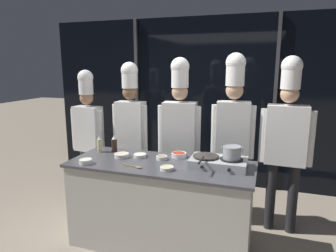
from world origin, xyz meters
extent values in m
plane|color=gray|center=(0.00, 0.00, 0.00)|extent=(24.00, 24.00, 0.00)
cube|color=black|center=(0.00, 1.98, 1.35)|extent=(5.33, 0.04, 2.70)
cube|color=#47474C|center=(-1.13, 1.93, 1.35)|extent=(0.05, 0.05, 2.70)
cube|color=#47474C|center=(1.13, 1.93, 1.35)|extent=(0.05, 0.05, 2.70)
cube|color=beige|center=(0.00, 0.00, 0.45)|extent=(1.89, 0.73, 0.91)
cube|color=#47474C|center=(0.00, 0.00, 0.92)|extent=(1.95, 0.76, 0.03)
cube|color=#B2B5BA|center=(0.60, 0.08, 0.98)|extent=(0.56, 0.35, 0.09)
cylinder|color=black|center=(0.47, 0.08, 1.03)|extent=(0.23, 0.23, 0.01)
cylinder|color=black|center=(0.47, -0.11, 0.98)|extent=(0.03, 0.01, 0.03)
cylinder|color=black|center=(0.73, 0.08, 1.03)|extent=(0.23, 0.23, 0.01)
cylinder|color=black|center=(0.73, -0.11, 0.98)|extent=(0.03, 0.01, 0.03)
cylinder|color=#38332D|center=(0.47, 0.08, 1.04)|extent=(0.26, 0.26, 0.01)
cone|color=#38332D|center=(0.47, 0.08, 1.06)|extent=(0.27, 0.27, 0.04)
cylinder|color=black|center=(0.47, -0.15, 1.07)|extent=(0.02, 0.21, 0.02)
cylinder|color=#93969B|center=(0.73, 0.08, 1.10)|extent=(0.18, 0.18, 0.12)
torus|color=#93969B|center=(0.73, 0.08, 1.16)|extent=(0.19, 0.19, 0.01)
torus|color=#93969B|center=(0.62, 0.08, 1.14)|extent=(0.01, 0.05, 0.05)
torus|color=#93969B|center=(0.83, 0.08, 1.14)|extent=(0.01, 0.05, 0.05)
cylinder|color=beige|center=(-0.82, 0.16, 1.01)|extent=(0.05, 0.05, 0.15)
cone|color=white|center=(-0.82, 0.16, 1.11)|extent=(0.04, 0.04, 0.04)
cylinder|color=#332319|center=(-0.66, 0.23, 1.01)|extent=(0.06, 0.06, 0.15)
cone|color=white|center=(-0.66, 0.23, 1.11)|extent=(0.05, 0.05, 0.04)
cylinder|color=white|center=(0.13, -0.18, 0.95)|extent=(0.13, 0.13, 0.03)
torus|color=white|center=(0.13, -0.18, 0.97)|extent=(0.14, 0.14, 0.01)
cylinder|color=#E0C689|center=(0.13, -0.18, 0.96)|extent=(0.11, 0.11, 0.02)
cylinder|color=white|center=(-0.29, 0.12, 0.95)|extent=(0.14, 0.14, 0.03)
torus|color=white|center=(-0.29, 0.12, 0.97)|extent=(0.15, 0.15, 0.01)
cylinder|color=silver|center=(-0.29, 0.12, 0.96)|extent=(0.12, 0.12, 0.02)
cylinder|color=white|center=(0.13, 0.26, 0.96)|extent=(0.17, 0.17, 0.05)
torus|color=white|center=(0.13, 0.26, 0.98)|extent=(0.17, 0.17, 0.01)
cylinder|color=#B22D1E|center=(0.13, 0.26, 0.97)|extent=(0.14, 0.14, 0.03)
cylinder|color=white|center=(-0.03, 0.12, 0.96)|extent=(0.12, 0.12, 0.04)
torus|color=white|center=(-0.03, 0.12, 0.97)|extent=(0.12, 0.12, 0.01)
cylinder|color=#9E896B|center=(-0.03, 0.12, 0.97)|extent=(0.10, 0.10, 0.02)
cylinder|color=white|center=(-0.73, -0.27, 0.96)|extent=(0.13, 0.13, 0.05)
torus|color=white|center=(-0.73, -0.27, 0.98)|extent=(0.13, 0.13, 0.01)
cylinder|color=silver|center=(-0.73, -0.27, 0.97)|extent=(0.11, 0.11, 0.03)
cylinder|color=white|center=(-0.48, 0.05, 0.96)|extent=(0.16, 0.16, 0.04)
torus|color=white|center=(-0.48, 0.05, 0.98)|extent=(0.17, 0.17, 0.01)
cylinder|color=beige|center=(-0.48, 0.05, 0.97)|extent=(0.13, 0.13, 0.02)
cube|color=olive|center=(-0.27, -0.19, 0.94)|extent=(0.15, 0.05, 0.01)
ellipsoid|color=olive|center=(-0.15, -0.21, 0.94)|extent=(0.08, 0.06, 0.02)
cylinder|color=#4C4C51|center=(-1.21, 0.67, 0.38)|extent=(0.10, 0.10, 0.77)
cylinder|color=#4C4C51|center=(-1.42, 0.69, 0.38)|extent=(0.10, 0.10, 0.77)
cube|color=white|center=(-1.31, 0.68, 1.08)|extent=(0.40, 0.23, 0.62)
cylinder|color=white|center=(-1.10, 0.63, 1.07)|extent=(0.08, 0.08, 0.57)
cylinder|color=white|center=(-1.53, 0.67, 1.07)|extent=(0.08, 0.08, 0.57)
sphere|color=#A87A5B|center=(-1.31, 0.68, 1.51)|extent=(0.18, 0.18, 0.18)
cylinder|color=white|center=(-1.31, 0.68, 1.67)|extent=(0.19, 0.19, 0.23)
sphere|color=white|center=(-1.31, 0.68, 1.78)|extent=(0.21, 0.21, 0.21)
cylinder|color=#2D3856|center=(-0.57, 0.70, 0.41)|extent=(0.10, 0.10, 0.82)
cylinder|color=#2D3856|center=(-0.78, 0.71, 0.41)|extent=(0.10, 0.10, 0.82)
cube|color=white|center=(-0.67, 0.70, 1.15)|extent=(0.38, 0.20, 0.66)
cylinder|color=white|center=(-0.46, 0.67, 1.14)|extent=(0.08, 0.08, 0.61)
cylinder|color=white|center=(-0.88, 0.68, 1.14)|extent=(0.08, 0.08, 0.61)
sphere|color=brown|center=(-0.67, 0.70, 1.60)|extent=(0.20, 0.20, 0.20)
cylinder|color=white|center=(-0.67, 0.70, 1.77)|extent=(0.20, 0.20, 0.22)
sphere|color=white|center=(-0.67, 0.70, 1.88)|extent=(0.22, 0.22, 0.22)
cylinder|color=#4C4C51|center=(0.12, 0.69, 0.42)|extent=(0.11, 0.11, 0.83)
cylinder|color=#4C4C51|center=(-0.10, 0.67, 0.42)|extent=(0.11, 0.11, 0.83)
cube|color=white|center=(0.01, 0.68, 1.17)|extent=(0.42, 0.25, 0.67)
cylinder|color=white|center=(0.24, 0.66, 1.15)|extent=(0.08, 0.08, 0.62)
cylinder|color=white|center=(-0.21, 0.62, 1.15)|extent=(0.08, 0.08, 0.62)
sphere|color=tan|center=(0.01, 0.68, 1.63)|extent=(0.20, 0.20, 0.20)
cylinder|color=white|center=(0.01, 0.68, 1.81)|extent=(0.21, 0.21, 0.25)
sphere|color=white|center=(0.01, 0.68, 1.93)|extent=(0.22, 0.22, 0.22)
cylinder|color=#232326|center=(0.77, 0.72, 0.42)|extent=(0.10, 0.10, 0.85)
cylinder|color=#232326|center=(0.55, 0.70, 0.42)|extent=(0.10, 0.10, 0.85)
cube|color=white|center=(0.66, 0.71, 1.19)|extent=(0.40, 0.24, 0.69)
cylinder|color=white|center=(0.88, 0.70, 1.18)|extent=(0.08, 0.08, 0.63)
cylinder|color=white|center=(0.45, 0.66, 1.18)|extent=(0.08, 0.08, 0.63)
sphere|color=tan|center=(0.66, 0.71, 1.66)|extent=(0.20, 0.20, 0.20)
cylinder|color=white|center=(0.66, 0.71, 1.84)|extent=(0.21, 0.21, 0.26)
sphere|color=white|center=(0.66, 0.71, 1.97)|extent=(0.23, 0.23, 0.23)
cylinder|color=#232326|center=(1.38, 0.72, 0.42)|extent=(0.11, 0.11, 0.84)
cylinder|color=#232326|center=(1.14, 0.73, 0.42)|extent=(0.11, 0.11, 0.84)
cube|color=white|center=(1.26, 0.72, 1.17)|extent=(0.45, 0.25, 0.68)
cylinder|color=white|center=(1.50, 0.68, 1.16)|extent=(0.09, 0.09, 0.62)
cylinder|color=white|center=(1.01, 0.70, 1.16)|extent=(0.09, 0.09, 0.62)
sphere|color=tan|center=(1.26, 0.72, 1.64)|extent=(0.20, 0.20, 0.20)
cylinder|color=white|center=(1.26, 0.72, 1.81)|extent=(0.21, 0.21, 0.25)
sphere|color=white|center=(1.26, 0.72, 1.94)|extent=(0.23, 0.23, 0.23)
camera|label=1|loc=(1.03, -2.83, 1.95)|focal=32.00mm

